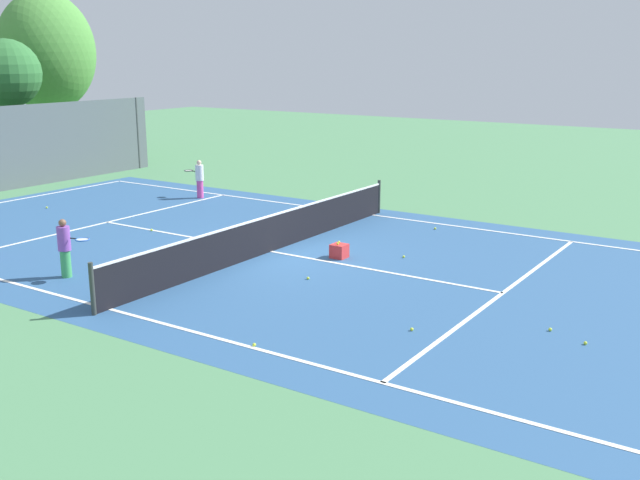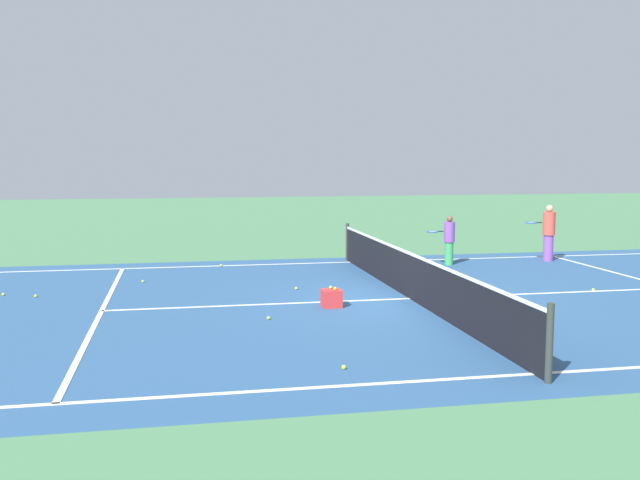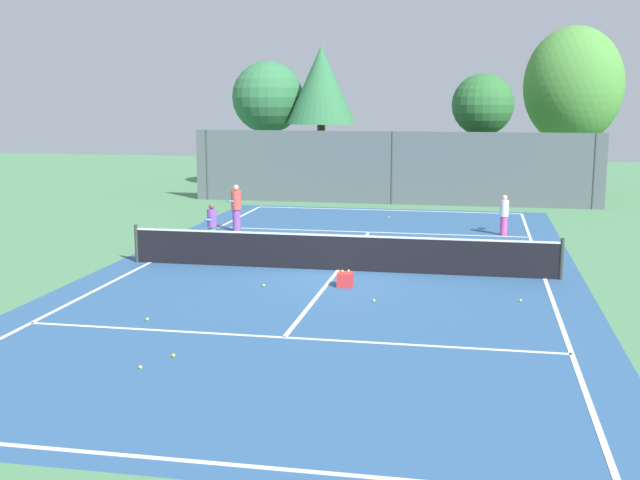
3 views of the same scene
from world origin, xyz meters
TOP-DOWN VIEW (x-y plane):
  - ground_plane at (0.00, 0.00)m, footprint 80.00×80.00m
  - court_surface at (0.00, 0.00)m, footprint 13.00×25.00m
  - tennis_net at (0.00, 0.00)m, footprint 11.90×0.10m
  - perimeter_fence at (0.00, 14.00)m, footprint 18.00×0.12m
  - tree_0 at (8.05, 19.38)m, footprint 4.68×4.37m
  - tree_1 at (-6.90, 18.99)m, footprint 3.62×3.62m
  - tree_2 at (3.83, 16.45)m, footprint 2.80×2.80m
  - tree_3 at (-3.93, 17.94)m, footprint 3.38×3.38m
  - player_0 at (-4.49, 2.61)m, footprint 0.44×0.88m
  - player_1 at (4.63, 6.74)m, footprint 0.34×0.87m
  - player_2 at (-4.64, 5.75)m, footprint 0.35×0.92m
  - ball_crate at (0.49, -1.84)m, footprint 0.38×0.39m
  - tennis_ball_0 at (1.71, 1.30)m, footprint 0.07×0.07m
  - tennis_ball_1 at (-1.72, -7.95)m, footprint 0.07×0.07m
  - tennis_ball_2 at (0.33, 9.81)m, footprint 0.07×0.07m
  - tennis_ball_3 at (-5.43, -3.73)m, footprint 0.07×0.07m
  - tennis_ball_4 at (4.76, -2.57)m, footprint 0.07×0.07m
  - tennis_ball_5 at (-1.52, -2.24)m, footprint 0.07×0.07m
  - tennis_ball_6 at (1.39, -3.24)m, footprint 0.07×0.07m
  - tennis_ball_7 at (-2.05, -8.69)m, footprint 0.07×0.07m
  - tennis_ball_8 at (-0.07, 4.39)m, footprint 0.07×0.07m
  - tennis_ball_9 at (-3.17, -5.75)m, footprint 0.07×0.07m

SIDE VIEW (x-z plane):
  - ground_plane at x=0.00m, z-range 0.00..0.00m
  - court_surface at x=0.00m, z-range 0.00..0.01m
  - tennis_ball_0 at x=1.71m, z-range 0.00..0.07m
  - tennis_ball_1 at x=-1.72m, z-range 0.00..0.07m
  - tennis_ball_2 at x=0.33m, z-range 0.00..0.07m
  - tennis_ball_3 at x=-5.43m, z-range 0.00..0.07m
  - tennis_ball_4 at x=4.76m, z-range 0.00..0.07m
  - tennis_ball_5 at x=-1.52m, z-range 0.00..0.07m
  - tennis_ball_6 at x=1.39m, z-range 0.00..0.07m
  - tennis_ball_7 at x=-2.05m, z-range 0.00..0.07m
  - tennis_ball_8 at x=-0.07m, z-range 0.00..0.07m
  - tennis_ball_9 at x=-3.17m, z-range 0.00..0.07m
  - ball_crate at x=0.49m, z-range -0.03..0.40m
  - tennis_net at x=0.00m, z-range -0.04..1.06m
  - player_1 at x=4.63m, z-range 0.03..1.41m
  - player_0 at x=-4.49m, z-range 0.03..1.43m
  - player_2 at x=-4.64m, z-range 0.03..1.68m
  - perimeter_fence at x=0.00m, z-range 0.00..3.20m
  - tree_2 at x=3.83m, z-range 1.39..7.13m
  - tree_1 at x=-6.90m, z-range 1.38..7.83m
  - tree_0 at x=8.05m, z-range 1.18..9.19m
  - tree_3 at x=-3.93m, z-range 1.64..8.78m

